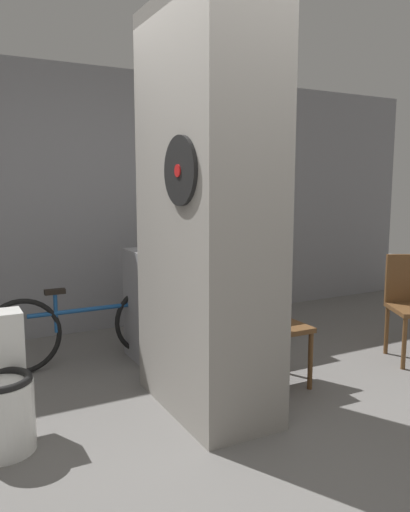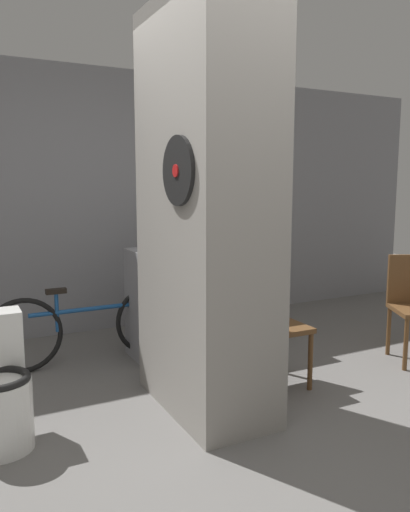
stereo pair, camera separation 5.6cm
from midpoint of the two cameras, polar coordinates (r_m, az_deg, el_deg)
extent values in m
plane|color=slate|center=(3.08, 4.22, -20.39)|extent=(14.00, 14.00, 0.00)
cube|color=gray|center=(5.13, -11.53, 6.09)|extent=(8.00, 0.06, 2.60)
cube|color=black|center=(5.70, 3.33, 8.95)|extent=(0.44, 0.02, 0.34)
cube|color=#B24C8C|center=(5.68, 3.40, 8.95)|extent=(0.36, 0.01, 0.28)
cube|color=black|center=(5.34, -4.18, 12.22)|extent=(0.28, 0.02, 0.38)
cube|color=#4C9959|center=(5.33, -4.11, 12.23)|extent=(0.23, 0.01, 0.31)
cube|color=gray|center=(3.19, -0.31, 5.08)|extent=(0.55, 1.08, 2.60)
cylinder|color=black|center=(2.87, -3.43, 9.70)|extent=(0.03, 0.40, 0.40)
cylinder|color=red|center=(2.86, -3.71, 9.70)|extent=(0.01, 0.07, 0.07)
cube|color=gray|center=(4.45, -1.18, -4.89)|extent=(1.24, 0.44, 0.93)
cylinder|color=white|center=(3.12, -22.67, -16.61)|extent=(0.35, 0.35, 0.40)
torus|color=black|center=(3.04, -22.89, -12.97)|extent=(0.34, 0.34, 0.04)
cylinder|color=brown|center=(3.54, 6.65, -12.76)|extent=(0.04, 0.04, 0.42)
cylinder|color=brown|center=(3.75, 11.52, -11.67)|extent=(0.04, 0.04, 0.42)
cylinder|color=brown|center=(3.83, 3.51, -11.04)|extent=(0.04, 0.04, 0.42)
cylinder|color=brown|center=(4.03, 8.17, -10.15)|extent=(0.04, 0.04, 0.42)
cube|color=brown|center=(3.71, 7.53, -8.03)|extent=(0.44, 0.44, 0.04)
cube|color=brown|center=(3.82, 5.90, -4.02)|extent=(0.43, 0.04, 0.42)
cylinder|color=brown|center=(4.34, 21.46, -9.31)|extent=(0.04, 0.04, 0.42)
cylinder|color=brown|center=(4.67, 19.72, -7.98)|extent=(0.04, 0.04, 0.42)
cube|color=brown|center=(4.65, 22.10, -2.38)|extent=(0.39, 0.22, 0.42)
torus|color=black|center=(4.17, -20.53, -8.64)|extent=(0.61, 0.04, 0.61)
torus|color=black|center=(4.41, -6.86, -7.25)|extent=(0.61, 0.04, 0.61)
cylinder|color=#194C8C|center=(4.22, -13.56, -5.96)|extent=(0.96, 0.04, 0.04)
cylinder|color=#194C8C|center=(4.17, -17.05, -6.27)|extent=(0.03, 0.03, 0.31)
cylinder|color=#194C8C|center=(4.36, -7.54, -5.36)|extent=(0.03, 0.03, 0.28)
cube|color=black|center=(4.13, -17.16, -3.92)|extent=(0.16, 0.06, 0.04)
cylinder|color=#262626|center=(4.33, -7.57, -3.54)|extent=(0.03, 0.42, 0.03)
cylinder|color=#19598C|center=(4.36, -0.44, 2.15)|extent=(0.09, 0.09, 0.17)
cylinder|color=#19598C|center=(4.34, -0.44, 3.70)|extent=(0.04, 0.04, 0.07)
sphere|color=#333333|center=(4.34, -0.44, 4.31)|extent=(0.04, 0.04, 0.04)
camera|label=1|loc=(0.03, -90.44, -0.06)|focal=35.00mm
camera|label=2|loc=(0.03, 89.56, 0.06)|focal=35.00mm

